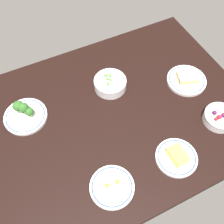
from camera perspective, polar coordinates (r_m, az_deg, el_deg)
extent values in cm
cube|color=black|center=(120.37, 0.00, -1.04)|extent=(125.98, 91.90, 4.00)
cylinder|color=silver|center=(134.41, 15.83, 6.60)|extent=(19.06, 19.06, 1.60)
torus|color=#33478C|center=(133.82, 15.91, 6.81)|extent=(17.27, 17.27, 0.50)
cube|color=beige|center=(133.38, 15.97, 6.98)|extent=(11.26, 9.67, 1.20)
cube|color=#E5B24C|center=(132.65, 16.07, 7.25)|extent=(11.26, 9.67, 0.80)
cube|color=beige|center=(131.92, 16.17, 7.53)|extent=(11.26, 9.67, 1.20)
cylinder|color=silver|center=(125.93, -0.40, 6.11)|extent=(15.33, 15.33, 4.82)
torus|color=silver|center=(124.07, -0.41, 6.82)|extent=(15.52, 15.52, 0.80)
sphere|color=#599E38|center=(125.57, -1.06, 8.03)|extent=(1.17, 1.17, 1.17)
sphere|color=#599E38|center=(125.27, -0.34, 7.95)|extent=(1.37, 1.37, 1.37)
sphere|color=#599E38|center=(125.18, -1.48, 7.90)|extent=(1.43, 1.43, 1.43)
sphere|color=#599E38|center=(123.95, -0.79, 7.21)|extent=(1.32, 1.32, 1.32)
sphere|color=#599E38|center=(123.59, -0.28, 6.95)|extent=(1.11, 1.11, 1.11)
sphere|color=#599E38|center=(121.89, -0.88, 6.15)|extent=(1.57, 1.57, 1.57)
sphere|color=#599E38|center=(124.14, -1.13, 7.23)|extent=(1.10, 1.10, 1.10)
cylinder|color=silver|center=(111.25, 13.78, -9.60)|extent=(17.08, 17.08, 1.32)
torus|color=#33478C|center=(110.66, 13.84, -9.46)|extent=(15.53, 15.53, 0.50)
cube|color=#F2D14C|center=(109.08, 14.03, -9.09)|extent=(6.01, 8.37, 3.54)
cylinder|color=silver|center=(123.45, -18.21, -0.90)|extent=(19.17, 19.17, 1.44)
torus|color=#33478C|center=(122.87, -18.29, -0.72)|extent=(17.37, 17.37, 0.50)
cylinder|color=#9EBC72|center=(123.43, -19.28, 0.39)|extent=(1.65, 1.65, 2.85)
sphere|color=#2D6023|center=(120.93, -19.69, 1.22)|extent=(4.71, 4.71, 4.71)
cylinder|color=#9EBC72|center=(121.29, -17.21, -0.53)|extent=(1.31, 1.31, 1.81)
sphere|color=#2D6023|center=(119.44, -17.49, 0.06)|extent=(3.73, 3.73, 3.73)
cylinder|color=#9EBC72|center=(122.20, -18.26, 0.10)|extent=(1.57, 1.57, 2.95)
sphere|color=#2D6023|center=(119.70, -18.66, 0.93)|extent=(4.50, 4.50, 4.50)
cylinder|color=silver|center=(124.65, 22.27, -1.17)|extent=(13.86, 13.86, 4.02)
torus|color=silver|center=(123.07, 22.57, -0.67)|extent=(14.10, 14.10, 0.80)
sphere|color=#59144C|center=(122.47, 22.97, -0.64)|extent=(1.58, 1.58, 1.58)
sphere|color=#59144C|center=(121.64, 21.38, -0.13)|extent=(1.90, 1.90, 1.90)
sphere|color=maroon|center=(120.25, 21.67, -1.43)|extent=(1.53, 1.53, 1.53)
sphere|color=#B2232D|center=(121.08, 22.31, -0.98)|extent=(2.06, 2.06, 2.06)
sphere|color=maroon|center=(122.82, 23.12, -0.48)|extent=(1.61, 1.61, 1.61)
cylinder|color=silver|center=(103.99, 0.00, -15.97)|extent=(17.21, 17.21, 1.38)
torus|color=#33478C|center=(103.33, 0.00, -15.86)|extent=(15.64, 15.64, 0.50)
ellipsoid|color=white|center=(102.45, 1.11, -15.10)|extent=(4.59, 4.59, 2.52)
sphere|color=yellow|center=(101.37, 1.12, -14.91)|extent=(1.84, 1.84, 1.84)
ellipsoid|color=white|center=(102.06, -1.09, -15.85)|extent=(4.49, 4.49, 2.47)
sphere|color=yellow|center=(100.99, -1.10, -15.66)|extent=(1.80, 1.80, 1.80)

